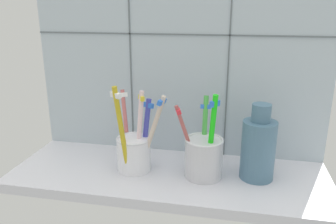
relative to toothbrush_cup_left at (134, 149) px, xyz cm
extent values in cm
cube|color=silver|center=(6.97, 0.08, -5.70)|extent=(64.00, 22.00, 2.00)
cube|color=#B2C1CC|center=(6.97, 12.08, 15.80)|extent=(64.00, 2.00, 45.00)
cube|color=slate|center=(-3.70, 10.98, 15.80)|extent=(0.30, 0.20, 45.00)
cube|color=slate|center=(17.64, 10.98, 15.80)|extent=(0.30, 0.20, 45.00)
cube|color=slate|center=(6.97, 10.98, 21.95)|extent=(64.00, 0.20, 0.30)
cylinder|color=white|center=(-0.15, -0.03, -1.28)|extent=(6.86, 6.86, 6.85)
torus|color=silver|center=(-0.15, -0.03, 2.15)|extent=(7.02, 7.02, 0.50)
cylinder|color=gold|center=(-1.27, -3.51, 4.79)|extent=(2.81, 3.28, 18.31)
cube|color=white|center=(-1.85, -4.28, 12.29)|extent=(2.64, 2.31, 1.04)
cylinder|color=#C86666|center=(-2.82, 3.55, 3.22)|extent=(3.62, 5.46, 15.32)
cube|color=white|center=(-3.85, 5.34, 9.71)|extent=(2.17, 1.91, 1.18)
cylinder|color=white|center=(0.97, 0.67, 3.80)|extent=(2.53, 2.09, 16.28)
cube|color=yellow|center=(1.45, 0.97, 10.50)|extent=(1.80, 2.26, 0.94)
cylinder|color=beige|center=(3.81, -0.70, 3.71)|extent=(6.45, 2.50, 16.32)
cube|color=blue|center=(6.03, -1.28, 10.60)|extent=(1.57, 2.66, 1.12)
cylinder|color=#4449BB|center=(1.91, 1.82, 2.80)|extent=(2.60, 3.39, 14.37)
cube|color=blue|center=(2.36, 2.58, 8.62)|extent=(2.61, 2.04, 1.07)
cylinder|color=silver|center=(14.09, -0.03, -0.81)|extent=(7.41, 7.41, 7.78)
torus|color=silver|center=(14.09, -0.03, 3.07)|extent=(7.54, 7.54, 0.50)
cylinder|color=#1CE218|center=(15.47, -1.12, 4.11)|extent=(2.51, 2.47, 16.91)
cube|color=blue|center=(15.89, -1.52, 10.88)|extent=(1.93, 1.96, 1.09)
cylinder|color=green|center=(13.80, 3.08, 3.15)|extent=(1.02, 4.83, 15.14)
cube|color=blue|center=(13.79, 4.39, 8.45)|extent=(2.11, 0.84, 0.98)
cylinder|color=#B25555|center=(11.19, -1.15, 2.93)|extent=(5.55, 2.32, 14.70)
cube|color=#E5333F|center=(9.27, -1.74, 9.11)|extent=(1.57, 2.21, 1.04)
cylinder|color=slate|center=(24.38, 1.55, 1.14)|extent=(6.52, 6.52, 11.69)
cylinder|color=slate|center=(24.38, 1.55, 8.69)|extent=(3.58, 3.58, 3.41)
camera|label=1|loc=(19.24, -60.77, 27.92)|focal=36.28mm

